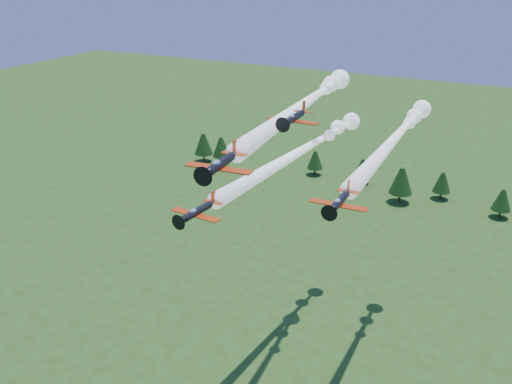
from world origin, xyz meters
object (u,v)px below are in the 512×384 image
at_px(plane_left, 304,149).
at_px(plane_slot, 294,118).
at_px(plane_lead, 307,102).
at_px(plane_right, 397,136).

height_order(plane_left, plane_slot, plane_slot).
bearing_deg(plane_lead, plane_slot, -79.55).
bearing_deg(plane_right, plane_lead, -139.68).
bearing_deg(plane_left, plane_lead, -62.34).
xyz_separation_m(plane_lead, plane_slot, (3.81, -14.19, 1.20)).
xyz_separation_m(plane_left, plane_right, (16.41, 1.88, 4.34)).
relative_size(plane_left, plane_right, 1.04).
bearing_deg(plane_left, plane_right, 11.13).
distance_m(plane_lead, plane_left, 15.08).
bearing_deg(plane_slot, plane_lead, 103.91).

